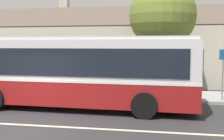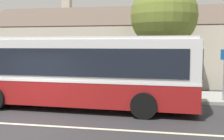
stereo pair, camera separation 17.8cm
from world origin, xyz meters
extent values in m
plane|color=#2D2D30|center=(0.00, 0.00, 0.00)|extent=(300.00, 300.00, 0.00)
cube|color=#9E9E99|center=(0.00, 6.00, 0.07)|extent=(60.00, 3.00, 0.15)
cube|color=beige|center=(0.00, 0.00, 0.00)|extent=(60.00, 0.16, 0.01)
cube|color=beige|center=(2.66, 13.23, 1.96)|extent=(21.77, 8.51, 3.91)
cube|color=brown|center=(2.66, 11.10, 4.79)|extent=(22.37, 4.32, 1.89)
cube|color=brown|center=(2.66, 15.36, 4.79)|extent=(22.37, 4.32, 1.89)
cube|color=beige|center=(-3.33, 14.08, 6.16)|extent=(0.70, 0.70, 1.20)
cube|color=black|center=(-4.96, 8.94, 2.15)|extent=(1.10, 0.06, 1.30)
cube|color=#4C3323|center=(5.92, 8.94, 1.05)|extent=(1.00, 0.06, 2.10)
cube|color=maroon|center=(0.87, 2.90, 0.77)|extent=(10.87, 2.85, 1.00)
cube|color=white|center=(0.87, 2.90, 1.32)|extent=(10.89, 2.87, 0.10)
cube|color=silver|center=(0.87, 2.90, 2.17)|extent=(10.87, 2.85, 1.60)
cube|color=silver|center=(0.87, 2.90, 3.03)|extent=(10.65, 2.72, 0.12)
cube|color=black|center=(0.91, 4.16, 2.07)|extent=(9.92, 0.35, 1.10)
cube|color=black|center=(0.82, 1.64, 2.07)|extent=(9.92, 0.35, 1.10)
cube|color=black|center=(6.28, 2.72, 2.07)|extent=(0.11, 2.20, 1.10)
cube|color=black|center=(6.28, 2.72, 2.83)|extent=(0.10, 1.75, 0.24)
cube|color=black|center=(6.30, 2.72, 0.40)|extent=(0.16, 2.50, 0.28)
cube|color=#197233|center=(-0.44, 4.21, 0.77)|extent=(3.02, 0.13, 0.70)
cube|color=black|center=(5.11, 4.03, 1.45)|extent=(0.90, 0.06, 2.34)
cylinder|color=black|center=(4.25, 4.04, 0.50)|extent=(1.01, 0.31, 1.00)
cylinder|color=black|center=(4.17, 1.54, 0.50)|extent=(1.01, 0.31, 1.00)
cylinder|color=black|center=(-2.06, 4.25, 0.50)|extent=(1.01, 0.31, 1.00)
cube|color=black|center=(-3.75, 5.52, 0.38)|extent=(0.08, 0.43, 0.45)
cylinder|color=#4C3828|center=(4.80, 7.05, 1.58)|extent=(0.37, 0.37, 3.17)
sphere|color=olive|center=(4.80, 7.05, 4.36)|extent=(3.68, 3.68, 3.68)
cylinder|color=gray|center=(7.62, 5.00, 1.35)|extent=(0.07, 0.07, 2.40)
cube|color=#1959A5|center=(7.62, 4.98, 2.30)|extent=(0.36, 0.03, 0.48)
camera|label=1|loc=(4.77, -8.80, 2.79)|focal=45.00mm
camera|label=2|loc=(4.95, -8.77, 2.79)|focal=45.00mm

